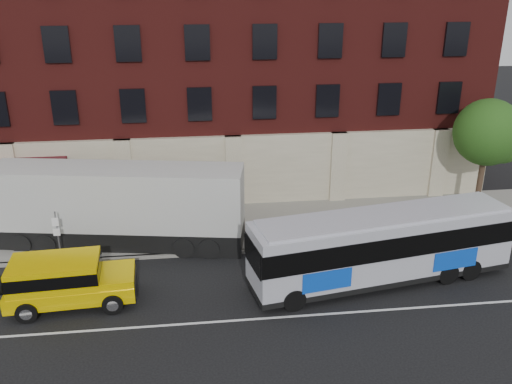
{
  "coord_description": "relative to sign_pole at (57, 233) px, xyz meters",
  "views": [
    {
      "loc": [
        -2.22,
        -17.21,
        12.3
      ],
      "look_at": [
        0.52,
        5.5,
        3.29
      ],
      "focal_mm": 38.43,
      "sensor_mm": 36.0,
      "label": 1
    }
  ],
  "objects": [
    {
      "name": "lane_line",
      "position": [
        8.5,
        -5.65,
        -1.45
      ],
      "size": [
        60.0,
        0.12,
        0.01
      ],
      "primitive_type": "cube",
      "color": "silver",
      "rests_on": "ground"
    },
    {
      "name": "yellow_suv",
      "position": [
        1.01,
        -3.69,
        -0.3
      ],
      "size": [
        5.32,
        2.55,
        2.0
      ],
      "color": "#E6BF00",
      "rests_on": "ground"
    },
    {
      "name": "street_tree",
      "position": [
        22.04,
        3.34,
        2.96
      ],
      "size": [
        3.6,
        3.6,
        6.2
      ],
      "color": "#38261C",
      "rests_on": "sidewalk"
    },
    {
      "name": "building",
      "position": [
        8.49,
        10.77,
        6.13
      ],
      "size": [
        30.0,
        12.1,
        15.0
      ],
      "color": "#561614",
      "rests_on": "sidewalk"
    },
    {
      "name": "city_bus",
      "position": [
        14.09,
        -3.39,
        0.28
      ],
      "size": [
        11.71,
        4.41,
        3.14
      ],
      "color": "#B1B2BD",
      "rests_on": "ground"
    },
    {
      "name": "kerb",
      "position": [
        8.5,
        -0.15,
        -1.38
      ],
      "size": [
        60.0,
        0.25,
        0.15
      ],
      "primitive_type": "cube",
      "color": "gray",
      "rests_on": "ground"
    },
    {
      "name": "sign_pole",
      "position": [
        0.0,
        0.0,
        0.0
      ],
      "size": [
        0.3,
        0.2,
        2.5
      ],
      "color": "gray",
      "rests_on": "ground"
    },
    {
      "name": "ground",
      "position": [
        8.5,
        -6.15,
        -1.45
      ],
      "size": [
        120.0,
        120.0,
        0.0
      ],
      "primitive_type": "plane",
      "color": "black",
      "rests_on": "ground"
    },
    {
      "name": "shipping_container",
      "position": [
        2.62,
        1.45,
        0.52
      ],
      "size": [
        12.19,
        4.47,
        3.98
      ],
      "color": "black",
      "rests_on": "ground"
    },
    {
      "name": "sidewalk",
      "position": [
        8.5,
        2.85,
        -1.38
      ],
      "size": [
        60.0,
        6.0,
        0.15
      ],
      "primitive_type": "cube",
      "color": "gray",
      "rests_on": "ground"
    }
  ]
}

